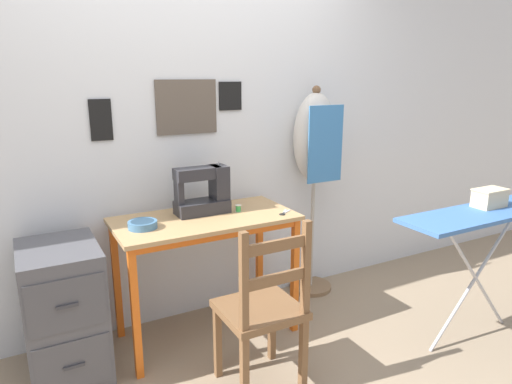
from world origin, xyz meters
TOP-DOWN VIEW (x-y plane):
  - ground_plane at (0.00, 0.00)m, footprint 14.00×14.00m
  - wall_back at (-0.00, 0.61)m, footprint 10.00×0.07m
  - sewing_table at (0.00, 0.26)m, footprint 1.08×0.54m
  - sewing_machine at (0.04, 0.35)m, footprint 0.34×0.16m
  - fabric_bowl at (-0.38, 0.24)m, footprint 0.16×0.16m
  - scissors at (0.45, 0.10)m, footprint 0.11×0.10m
  - thread_spool_near_machine at (0.22, 0.27)m, footprint 0.04×0.04m
  - wooden_chair at (0.05, -0.35)m, footprint 0.40×0.38m
  - filing_cabinet at (-0.83, 0.25)m, footprint 0.39×0.53m
  - dress_form at (0.94, 0.48)m, footprint 0.34×0.32m
  - ironing_board at (1.43, -0.55)m, footprint 1.14×0.32m
  - storage_box at (1.54, -0.51)m, footprint 0.21×0.12m

SIDE VIEW (x-z plane):
  - ground_plane at x=0.00m, z-range 0.00..0.00m
  - filing_cabinet at x=-0.83m, z-range 0.00..0.75m
  - wooden_chair at x=0.05m, z-range -0.02..0.91m
  - sewing_table at x=0.00m, z-range 0.28..1.06m
  - ironing_board at x=1.43m, z-range 0.36..1.20m
  - scissors at x=0.45m, z-range 0.78..0.79m
  - fabric_bowl at x=-0.38m, z-range 0.78..0.82m
  - thread_spool_near_machine at x=0.22m, z-range 0.78..0.82m
  - storage_box at x=1.54m, z-range 0.83..0.94m
  - sewing_machine at x=0.04m, z-range 0.76..1.07m
  - dress_form at x=0.94m, z-range 0.33..1.87m
  - wall_back at x=0.00m, z-range 0.00..2.55m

